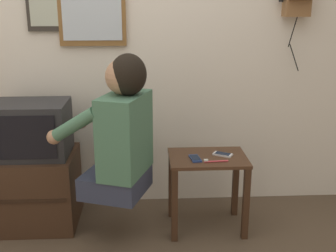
{
  "coord_description": "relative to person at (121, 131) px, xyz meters",
  "views": [
    {
      "loc": [
        0.1,
        -1.97,
        1.49
      ],
      "look_at": [
        0.24,
        0.55,
        0.74
      ],
      "focal_mm": 45.0,
      "sensor_mm": 36.0,
      "label": 1
    }
  ],
  "objects": [
    {
      "name": "toothbrush",
      "position": [
        0.58,
        0.02,
        -0.22
      ],
      "size": [
        0.16,
        0.02,
        0.02
      ],
      "rotation": [
        0.0,
        0.0,
        1.65
      ],
      "color": "#D83F4C",
      "rests_on": "side_table"
    },
    {
      "name": "wall_back",
      "position": [
        0.06,
        0.59,
        0.54
      ],
      "size": [
        6.8,
        0.05,
        2.55
      ],
      "color": "beige",
      "rests_on": "ground_plane"
    },
    {
      "name": "side_table",
      "position": [
        0.56,
        0.13,
        -0.35
      ],
      "size": [
        0.51,
        0.37,
        0.51
      ],
      "color": "#422819",
      "rests_on": "ground_plane"
    },
    {
      "name": "tv_stand",
      "position": [
        -0.63,
        0.26,
        -0.49
      ],
      "size": [
        0.6,
        0.49,
        0.5
      ],
      "color": "#382316",
      "rests_on": "ground_plane"
    },
    {
      "name": "cell_phone_held",
      "position": [
        0.47,
        0.08,
        -0.22
      ],
      "size": [
        0.08,
        0.13,
        0.01
      ],
      "rotation": [
        0.0,
        0.0,
        0.14
      ],
      "color": "navy",
      "rests_on": "side_table"
    },
    {
      "name": "person",
      "position": [
        0.0,
        0.0,
        0.0
      ],
      "size": [
        0.63,
        0.56,
        0.88
      ],
      "rotation": [
        0.0,
        0.0,
        1.23
      ],
      "color": "#2D3347",
      "rests_on": "ground_plane"
    },
    {
      "name": "television",
      "position": [
        -0.61,
        0.25,
        -0.06
      ],
      "size": [
        0.49,
        0.38,
        0.36
      ],
      "color": "#232326",
      "rests_on": "tv_stand"
    },
    {
      "name": "cell_phone_spare",
      "position": [
        0.66,
        0.15,
        -0.22
      ],
      "size": [
        0.14,
        0.11,
        0.01
      ],
      "rotation": [
        0.0,
        0.0,
        1.04
      ],
      "color": "silver",
      "rests_on": "side_table"
    }
  ]
}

